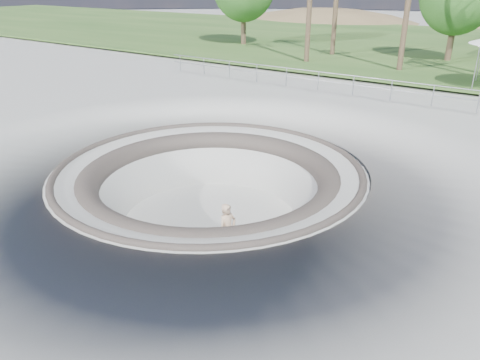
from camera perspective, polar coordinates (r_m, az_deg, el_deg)
The scene contains 6 objects.
ground at distance 15.59m, azimuth -3.76°, elevation 1.43°, with size 180.00×180.00×0.00m, color #ACABA6.
skate_bowl at distance 16.37m, azimuth -3.60°, elevation -4.51°, with size 14.00×14.00×4.10m.
grass_strip at distance 46.45m, azimuth 24.39°, elevation 14.55°, with size 180.00×36.00×0.12m.
safety_railing at distance 25.46m, azimuth 13.64°, elevation 11.17°, with size 25.00×0.06×1.03m.
skateboard at distance 14.25m, azimuth -1.48°, elevation -9.09°, with size 0.90×0.39×0.09m.
skater at distance 13.81m, azimuth -1.52°, elevation -6.11°, with size 0.61×0.40×1.67m, color tan.
Camera 1 is at (9.14, -11.20, 5.84)m, focal length 35.00 mm.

